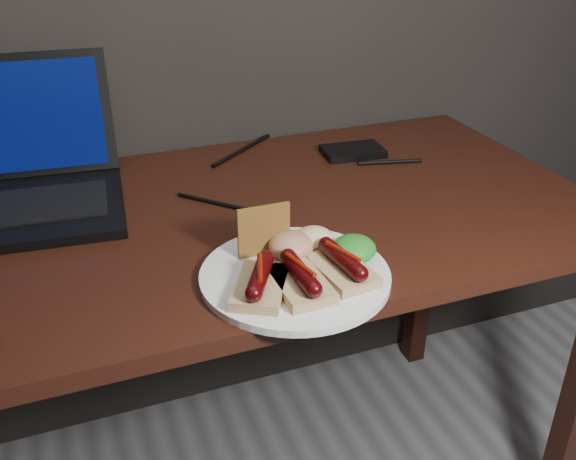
{
  "coord_description": "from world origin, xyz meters",
  "views": [
    {
      "loc": [
        -0.26,
        0.37,
        1.28
      ],
      "look_at": [
        0.04,
        1.16,
        0.82
      ],
      "focal_mm": 40.0,
      "sensor_mm": 36.0,
      "label": 1
    }
  ],
  "objects": [
    {
      "name": "bread_sausage_center",
      "position": [
        0.03,
        1.09,
        0.78
      ],
      "size": [
        0.07,
        0.12,
        0.04
      ],
      "color": "tan",
      "rests_on": "plate"
    },
    {
      "name": "bread_sausage_left",
      "position": [
        -0.02,
        1.1,
        0.78
      ],
      "size": [
        0.12,
        0.13,
        0.04
      ],
      "color": "tan",
      "rests_on": "plate"
    },
    {
      "name": "crispbread",
      "position": [
        0.02,
        1.2,
        0.8
      ],
      "size": [
        0.09,
        0.01,
        0.08
      ],
      "primitive_type": "cube",
      "color": "#A3742C",
      "rests_on": "plate"
    },
    {
      "name": "salsa_mound",
      "position": [
        0.06,
        1.18,
        0.78
      ],
      "size": [
        0.07,
        0.07,
        0.04
      ],
      "primitive_type": "ellipsoid",
      "color": "#9D160F",
      "rests_on": "plate"
    },
    {
      "name": "bread_sausage_right",
      "position": [
        0.11,
        1.1,
        0.78
      ],
      "size": [
        0.08,
        0.12,
        0.04
      ],
      "color": "tan",
      "rests_on": "plate"
    },
    {
      "name": "plate",
      "position": [
        0.04,
        1.13,
        0.76
      ],
      "size": [
        0.35,
        0.35,
        0.01
      ],
      "primitive_type": "cylinder",
      "rotation": [
        0.0,
        0.0,
        -0.25
      ],
      "color": "white",
      "rests_on": "desk"
    },
    {
      "name": "hard_drive",
      "position": [
        0.35,
        1.56,
        0.76
      ],
      "size": [
        0.14,
        0.1,
        0.02
      ],
      "primitive_type": "cube",
      "rotation": [
        0.0,
        0.0,
        -0.09
      ],
      "color": "black",
      "rests_on": "desk"
    },
    {
      "name": "laptop",
      "position": [
        -0.35,
        1.57,
        0.8
      ],
      "size": [
        0.42,
        0.4,
        0.25
      ],
      "color": "black",
      "rests_on": "desk"
    },
    {
      "name": "desk",
      "position": [
        0.0,
        1.38,
        0.66
      ],
      "size": [
        1.4,
        0.7,
        0.75
      ],
      "color": "#36170D",
      "rests_on": "ground"
    },
    {
      "name": "coleslaw_mound",
      "position": [
        0.1,
        1.19,
        0.78
      ],
      "size": [
        0.06,
        0.06,
        0.04
      ],
      "primitive_type": "ellipsoid",
      "color": "beige",
      "rests_on": "plate"
    },
    {
      "name": "desk_cables",
      "position": [
        -0.0,
        1.53,
        0.75
      ],
      "size": [
        0.91,
        0.38,
        0.01
      ],
      "color": "black",
      "rests_on": "desk"
    },
    {
      "name": "salad_greens",
      "position": [
        0.14,
        1.14,
        0.78
      ],
      "size": [
        0.07,
        0.07,
        0.04
      ],
      "primitive_type": "ellipsoid",
      "color": "#125E15",
      "rests_on": "plate"
    }
  ]
}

